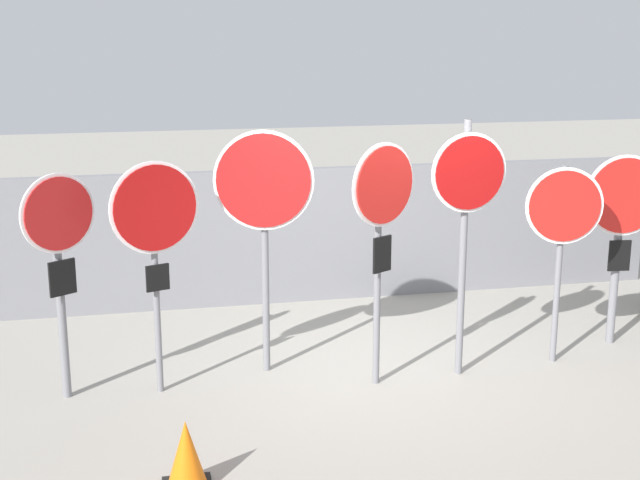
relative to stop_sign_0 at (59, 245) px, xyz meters
The scene contains 10 objects.
ground_plane 3.19m from the stop_sign_0, ahead, with size 40.00×40.00×0.00m, color gray.
fence_back 3.80m from the stop_sign_0, 40.67° to the left, with size 8.76×0.12×1.65m.
stop_sign_0 is the anchor object (origin of this frame).
stop_sign_1 0.86m from the stop_sign_0, ahead, with size 0.80×0.32×2.19m.
stop_sign_2 1.91m from the stop_sign_0, ahead, with size 0.94×0.24×2.40m.
stop_sign_3 2.90m from the stop_sign_0, ahead, with size 0.68×0.41×2.32m.
stop_sign_4 3.74m from the stop_sign_0, ahead, with size 0.75×0.15×2.50m.
stop_sign_5 4.76m from the stop_sign_0, ahead, with size 0.75×0.19×2.02m.
stop_sign_6 5.62m from the stop_sign_0, ahead, with size 0.85×0.18×2.05m.
traffic_cone_0 2.41m from the stop_sign_0, 62.99° to the right, with size 0.37×0.37×0.55m.
Camera 1 is at (-2.16, -8.02, 3.40)m, focal length 50.00 mm.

